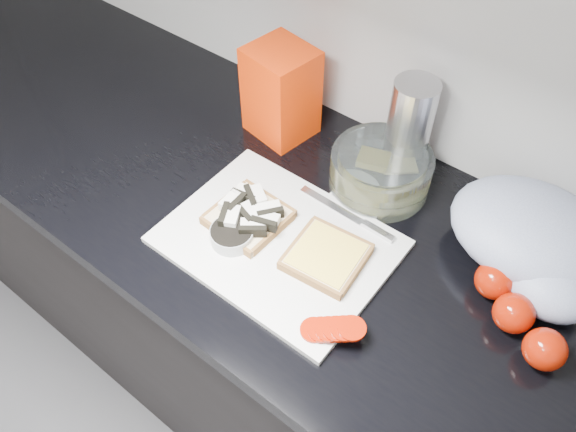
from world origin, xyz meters
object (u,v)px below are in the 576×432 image
object	(u,v)px
cutting_board	(278,242)
bread_bag	(281,92)
glass_bowl	(380,171)
steel_canister	(409,128)

from	to	relation	value
cutting_board	bread_bag	distance (m)	0.33
cutting_board	glass_bowl	xyz separation A→B (m)	(0.07, 0.24, 0.03)
bread_bag	steel_canister	world-z (taller)	steel_canister
cutting_board	bread_bag	bearing A→B (deg)	127.03
cutting_board	bread_bag	xyz separation A→B (m)	(-0.19, 0.25, 0.09)
glass_bowl	bread_bag	size ratio (longest dim) A/B	0.99
bread_bag	steel_canister	xyz separation A→B (m)	(0.27, 0.06, 0.00)
cutting_board	glass_bowl	size ratio (longest dim) A/B	2.03
glass_bowl	steel_canister	world-z (taller)	steel_canister
glass_bowl	bread_bag	xyz separation A→B (m)	(-0.26, 0.02, 0.06)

